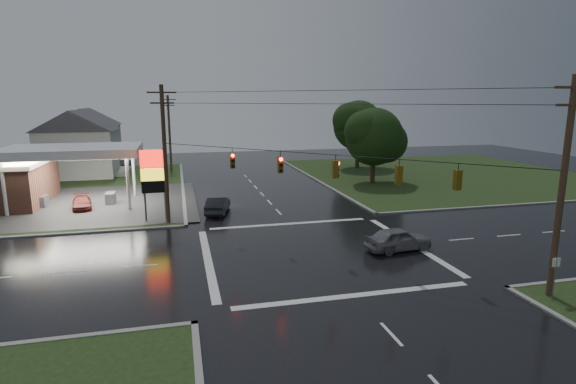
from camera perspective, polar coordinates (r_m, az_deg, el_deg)
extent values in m
plane|color=black|center=(29.98, 3.45, -7.55)|extent=(120.00, 120.00, 0.00)
cube|color=black|center=(56.68, -31.58, -0.07)|extent=(36.00, 36.00, 0.08)
cube|color=black|center=(64.01, 18.99, 2.18)|extent=(36.00, 36.00, 0.08)
cube|color=#2D2D2D|center=(47.47, -27.54, -1.57)|extent=(26.00, 18.00, 0.02)
cylinder|color=silver|center=(45.04, -32.40, 0.42)|extent=(0.30, 0.30, 5.00)
cylinder|color=silver|center=(42.88, -19.66, 1.09)|extent=(0.30, 0.30, 5.00)
cylinder|color=silver|center=(50.69, -30.31, 1.70)|extent=(0.30, 0.30, 5.00)
cylinder|color=silver|center=(48.78, -18.99, 2.33)|extent=(0.30, 0.30, 5.00)
cube|color=silver|center=(46.24, -25.72, 4.72)|extent=(12.00, 8.00, 0.80)
cube|color=white|center=(46.28, -25.67, 4.20)|extent=(11.40, 7.40, 0.04)
cube|color=#59595E|center=(47.63, -28.76, -1.08)|extent=(0.80, 1.60, 1.10)
cube|color=#59595E|center=(46.42, -21.60, -0.75)|extent=(0.80, 1.60, 1.10)
cylinder|color=#59595E|center=(38.23, -17.81, 0.76)|extent=(0.16, 0.16, 6.00)
cylinder|color=#59595E|center=(38.15, -15.42, 0.88)|extent=(0.16, 0.16, 6.00)
cube|color=red|center=(37.85, -16.81, 4.09)|extent=(2.00, 0.35, 1.40)
cube|color=yellow|center=(38.03, -16.69, 2.15)|extent=(2.00, 0.35, 1.00)
cube|color=black|center=(38.20, -16.61, 0.67)|extent=(2.00, 0.35, 1.00)
cylinder|color=#382619|center=(36.78, -15.35, 4.44)|extent=(0.32, 0.32, 11.00)
cube|color=#382619|center=(36.53, -15.77, 12.08)|extent=(2.20, 0.12, 0.12)
cube|color=#382619|center=(36.53, -15.70, 10.83)|extent=(1.80, 0.12, 0.12)
cylinder|color=#382619|center=(25.49, 31.42, 0.11)|extent=(0.32, 0.32, 11.00)
cube|color=#382619|center=(25.13, 32.62, 11.13)|extent=(2.20, 0.12, 0.12)
cube|color=#382619|center=(25.12, 32.42, 9.31)|extent=(1.80, 0.12, 0.12)
cylinder|color=#382619|center=(65.18, -14.81, 7.20)|extent=(0.32, 0.32, 10.50)
cube|color=#382619|center=(65.02, -15.03, 11.29)|extent=(2.20, 0.12, 0.12)
cube|color=#382619|center=(65.03, -14.99, 10.58)|extent=(1.80, 0.12, 0.12)
cube|color=#59470C|center=(32.26, -7.06, 3.99)|extent=(0.34, 0.34, 1.10)
cylinder|color=#FF0C07|center=(32.02, -7.04, 4.62)|extent=(0.22, 0.08, 0.22)
cube|color=#59470C|center=(29.96, -0.98, 3.49)|extent=(0.34, 0.34, 1.10)
cylinder|color=#FF0C07|center=(29.71, -0.89, 4.16)|extent=(0.22, 0.08, 0.22)
cube|color=#59470C|center=(28.05, 6.03, 2.87)|extent=(0.34, 0.34, 1.10)
cylinder|color=#FF0C07|center=(28.06, 6.43, 3.65)|extent=(0.08, 0.22, 0.22)
cube|color=#59470C|center=(26.61, 13.90, 2.12)|extent=(0.34, 0.34, 1.10)
cylinder|color=#FF0C07|center=(26.73, 13.74, 3.00)|extent=(0.22, 0.08, 0.22)
cube|color=#59470C|center=(25.86, 20.73, 1.44)|extent=(0.34, 0.34, 1.10)
cylinder|color=#FF0C07|center=(25.97, 20.54, 2.34)|extent=(0.22, 0.08, 0.22)
cube|color=silver|center=(64.60, -25.00, 4.46)|extent=(9.00, 8.00, 6.00)
cube|color=gray|center=(64.12, -20.15, 2.44)|extent=(1.60, 4.80, 0.80)
cube|color=silver|center=(76.52, -24.07, 5.49)|extent=(9.00, 8.00, 6.00)
cube|color=gray|center=(76.05, -19.97, 3.79)|extent=(1.60, 4.80, 0.80)
cylinder|color=black|center=(54.43, 10.73, 3.69)|extent=(0.56, 0.56, 5.04)
sphere|color=black|center=(54.10, 10.86, 6.90)|extent=(6.80, 6.80, 6.80)
sphere|color=black|center=(55.15, 12.32, 6.27)|extent=(5.10, 5.10, 5.10)
sphere|color=black|center=(53.13, 9.72, 7.64)|extent=(4.76, 4.76, 4.76)
cylinder|color=black|center=(66.50, 8.82, 5.41)|extent=(0.56, 0.56, 5.60)
sphere|color=black|center=(66.23, 8.91, 8.33)|extent=(7.20, 7.20, 7.20)
sphere|color=black|center=(67.26, 10.22, 7.74)|extent=(5.40, 5.40, 5.40)
sphere|color=black|center=(65.28, 7.89, 9.02)|extent=(5.04, 5.04, 5.04)
imported|color=black|center=(40.09, -8.91, -1.62)|extent=(2.70, 4.81, 1.50)
imported|color=slate|center=(30.84, 13.82, -5.81)|extent=(4.74, 2.38, 1.55)
imported|color=#5E1A15|center=(45.25, -24.71, -1.26)|extent=(2.36, 4.26, 1.17)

